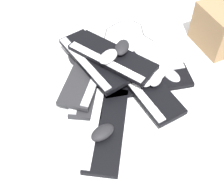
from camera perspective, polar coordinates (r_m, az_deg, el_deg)
ground_plane at (r=1.53m, az=0.74°, el=0.56°), size 3.20×3.20×0.00m
keyboard_0 at (r=1.55m, az=6.34°, el=1.64°), size 0.46×0.27×0.03m
keyboard_1 at (r=1.54m, az=-4.02°, el=1.41°), size 0.37×0.45×0.03m
keyboard_2 at (r=1.37m, az=-1.11°, el=-7.15°), size 0.38×0.44×0.03m
keyboard_3 at (r=1.54m, az=-4.58°, el=3.10°), size 0.41×0.42×0.03m
keyboard_4 at (r=1.55m, az=-3.44°, el=5.43°), size 0.20×0.45×0.03m
keyboard_5 at (r=1.52m, az=0.02°, el=5.98°), size 0.33×0.46×0.03m
keyboard_6 at (r=1.48m, az=6.10°, el=0.60°), size 0.16×0.44×0.03m
mouse_0 at (r=1.58m, az=10.80°, el=2.50°), size 0.08×0.12×0.04m
mouse_1 at (r=1.52m, az=1.84°, el=7.71°), size 0.12×0.12×0.04m
mouse_2 at (r=1.65m, az=-6.84°, el=5.87°), size 0.08×0.12×0.04m
mouse_3 at (r=1.46m, az=5.27°, el=1.86°), size 0.10×0.12×0.04m
mouse_4 at (r=1.48m, az=-0.50°, el=6.12°), size 0.13×0.10×0.04m
mouse_5 at (r=1.48m, az=7.63°, el=2.54°), size 0.12×0.09×0.04m
mouse_6 at (r=1.48m, az=7.88°, el=2.18°), size 0.12×0.12×0.04m
mouse_7 at (r=1.32m, az=-1.75°, el=-7.86°), size 0.12×0.08×0.04m
cable_0 at (r=1.80m, az=1.08°, el=10.07°), size 0.40×0.24×0.01m
cardboard_box at (r=1.75m, az=18.71°, el=10.51°), size 0.18×0.25×0.23m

